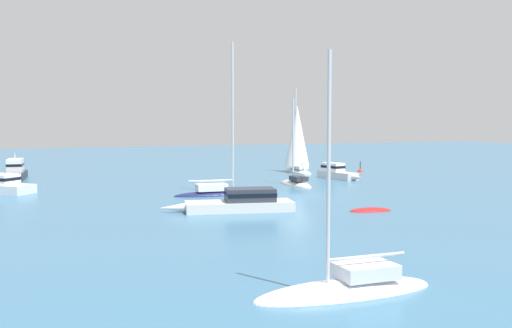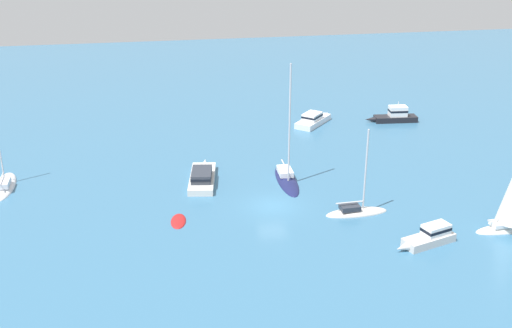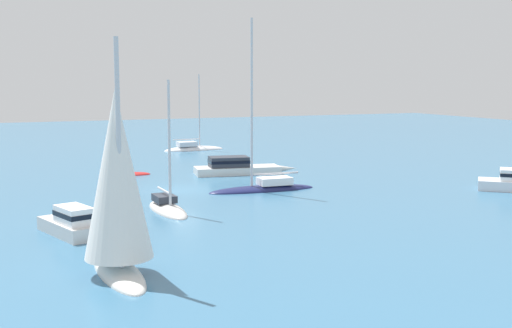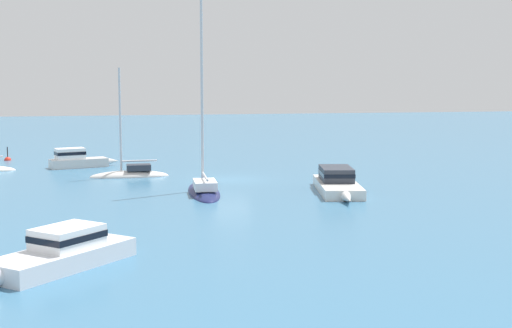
% 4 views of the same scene
% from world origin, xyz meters
% --- Properties ---
extents(ground_plane, '(160.00, 160.00, 0.00)m').
position_xyz_m(ground_plane, '(0.00, 0.00, 0.00)').
color(ground_plane, teal).
extents(launch, '(2.17, 6.52, 2.51)m').
position_xyz_m(launch, '(-20.41, 19.90, 0.74)').
color(launch, black).
rests_on(launch, ground).
extents(ketch, '(2.70, 5.88, 9.48)m').
position_xyz_m(ketch, '(7.77, 17.96, 3.36)').
color(ketch, silver).
rests_on(ketch, ground).
extents(ketch_1, '(7.69, 2.14, 11.90)m').
position_xyz_m(ketch_1, '(-5.18, 2.49, 0.24)').
color(ketch_1, '#191E4C').
rests_on(ketch_1, ground).
extents(motor_cruiser, '(8.53, 3.37, 1.42)m').
position_xyz_m(motor_cruiser, '(-6.29, -5.48, 0.57)').
color(motor_cruiser, silver).
rests_on(motor_cruiser, ground).
extents(skiff, '(2.88, 1.55, 0.42)m').
position_xyz_m(skiff, '(1.41, -8.29, 0.00)').
color(skiff, '#B21E1E').
rests_on(skiff, ground).
extents(yacht, '(1.72, 5.47, 7.93)m').
position_xyz_m(yacht, '(2.74, 6.67, 0.14)').
color(yacht, silver).
rests_on(yacht, ground).
extents(powerboat, '(2.67, 5.34, 1.50)m').
position_xyz_m(powerboat, '(8.69, 10.46, 0.61)').
color(powerboat, silver).
rests_on(powerboat, ground).
extents(ketch_2, '(6.71, 2.19, 8.57)m').
position_xyz_m(ketch_2, '(-8.57, -23.83, 0.11)').
color(ketch_2, white).
rests_on(ketch_2, ground).
extents(channel_buoy, '(0.57, 0.57, 1.39)m').
position_xyz_m(channel_buoy, '(14.51, 16.35, 0.02)').
color(channel_buoy, red).
rests_on(channel_buoy, ground).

